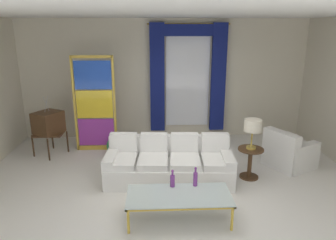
% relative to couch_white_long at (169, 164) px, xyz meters
% --- Properties ---
extents(ground_plane, '(16.00, 16.00, 0.00)m').
position_rel_couch_white_long_xyz_m(ground_plane, '(-0.00, -0.48, -0.31)').
color(ground_plane, white).
extents(wall_rear, '(8.00, 0.12, 3.00)m').
position_rel_couch_white_long_xyz_m(wall_rear, '(-0.00, 2.58, 1.19)').
color(wall_rear, beige).
rests_on(wall_rear, ground).
extents(ceiling_slab, '(8.00, 7.60, 0.04)m').
position_rel_couch_white_long_xyz_m(ceiling_slab, '(-0.00, 0.32, 2.71)').
color(ceiling_slab, white).
extents(curtained_window, '(2.00, 0.17, 2.70)m').
position_rel_couch_white_long_xyz_m(curtained_window, '(0.59, 2.41, 1.44)').
color(curtained_window, white).
rests_on(curtained_window, ground).
extents(couch_white_long, '(2.39, 1.05, 0.86)m').
position_rel_couch_white_long_xyz_m(couch_white_long, '(0.00, 0.00, 0.00)').
color(couch_white_long, white).
rests_on(couch_white_long, ground).
extents(coffee_table, '(1.54, 0.71, 0.41)m').
position_rel_couch_white_long_xyz_m(coffee_table, '(0.08, -1.33, 0.07)').
color(coffee_table, silver).
rests_on(coffee_table, ground).
extents(bottle_blue_decanter, '(0.07, 0.07, 0.31)m').
position_rel_couch_white_long_xyz_m(bottle_blue_decanter, '(0.36, -1.06, 0.23)').
color(bottle_blue_decanter, '#753384').
rests_on(bottle_blue_decanter, coffee_table).
extents(bottle_crystal_tall, '(0.07, 0.07, 0.28)m').
position_rel_couch_white_long_xyz_m(bottle_crystal_tall, '(0.00, -1.07, 0.21)').
color(bottle_crystal_tall, '#753384').
rests_on(bottle_crystal_tall, coffee_table).
extents(vintage_tv, '(0.73, 0.76, 1.35)m').
position_rel_couch_white_long_xyz_m(vintage_tv, '(-2.63, 1.35, 0.42)').
color(vintage_tv, '#472D19').
rests_on(vintage_tv, ground).
extents(armchair_white, '(1.10, 1.09, 0.80)m').
position_rel_couch_white_long_xyz_m(armchair_white, '(2.48, 0.45, -0.02)').
color(armchair_white, white).
rests_on(armchair_white, ground).
extents(stained_glass_divider, '(0.95, 0.05, 2.20)m').
position_rel_couch_white_long_xyz_m(stained_glass_divider, '(-1.62, 1.59, 0.75)').
color(stained_glass_divider, gold).
rests_on(stained_glass_divider, ground).
extents(peacock_figurine, '(0.44, 0.60, 0.50)m').
position_rel_couch_white_long_xyz_m(peacock_figurine, '(-1.14, 1.16, -0.09)').
color(peacock_figurine, beige).
rests_on(peacock_figurine, ground).
extents(round_side_table, '(0.48, 0.48, 0.59)m').
position_rel_couch_white_long_xyz_m(round_side_table, '(1.54, -0.01, 0.05)').
color(round_side_table, '#472D19').
rests_on(round_side_table, ground).
extents(table_lamp_brass, '(0.32, 0.32, 0.57)m').
position_rel_couch_white_long_xyz_m(table_lamp_brass, '(1.54, -0.01, 0.72)').
color(table_lamp_brass, '#B29338').
rests_on(table_lamp_brass, round_side_table).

